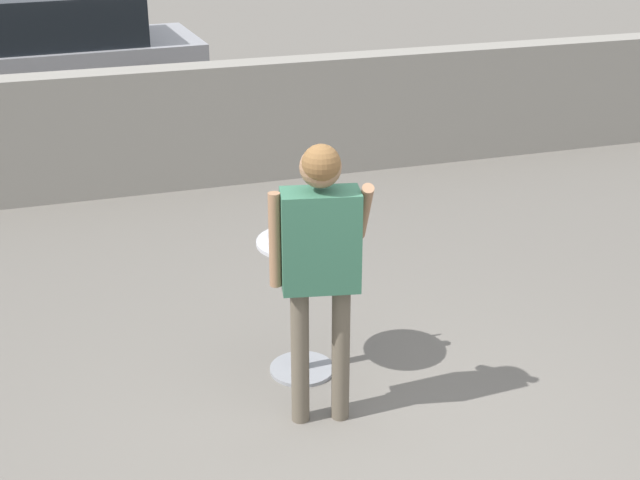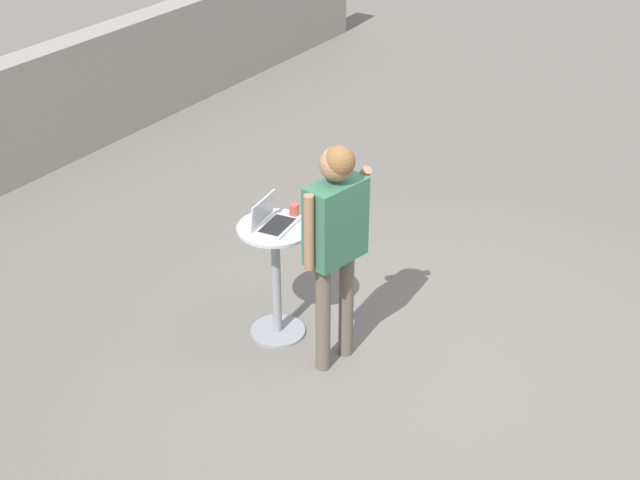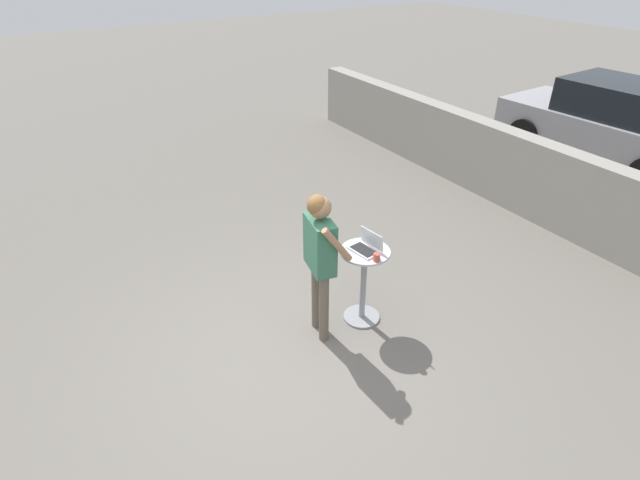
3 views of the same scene
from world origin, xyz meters
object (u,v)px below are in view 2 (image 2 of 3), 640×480
at_px(cafe_table, 276,271).
at_px(coffee_mug, 294,209).
at_px(standing_person, 336,228).
at_px(laptop, 272,220).

xyz_separation_m(cafe_table, coffee_mug, (0.23, -0.02, 0.44)).
bearing_deg(coffee_mug, standing_person, -116.88).
bearing_deg(standing_person, cafe_table, 85.04).
distance_m(laptop, coffee_mug, 0.24).
xyz_separation_m(cafe_table, standing_person, (-0.05, -0.56, 0.58)).
bearing_deg(coffee_mug, cafe_table, 176.04).
distance_m(cafe_table, laptop, 0.44).
bearing_deg(cafe_table, laptop, 106.12).
bearing_deg(laptop, cafe_table, -73.88).
bearing_deg(laptop, standing_person, -94.22).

